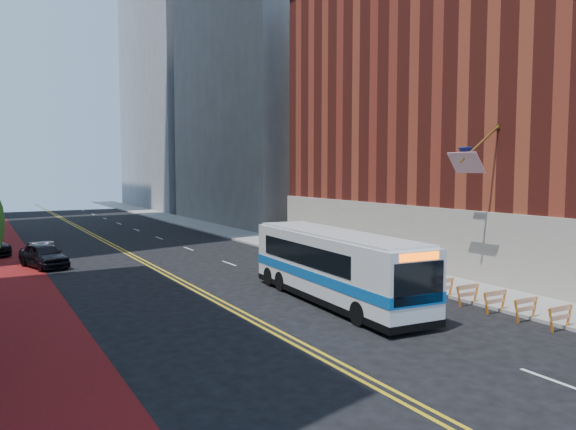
{
  "coord_description": "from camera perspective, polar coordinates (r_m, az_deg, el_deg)",
  "views": [
    {
      "loc": [
        -10.03,
        -12.23,
        6.24
      ],
      "look_at": [
        1.41,
        8.0,
        4.37
      ],
      "focal_mm": 35.0,
      "sensor_mm": 36.0,
      "label": 1
    }
  ],
  "objects": [
    {
      "name": "sidewalk_right",
      "position": [
        48.03,
        -1.93,
        -2.76
      ],
      "size": [
        4.0,
        140.0,
        0.15
      ],
      "primitive_type": "cube",
      "color": "gray",
      "rests_on": "ground"
    },
    {
      "name": "car_b",
      "position": [
        40.66,
        -23.64,
        -3.59
      ],
      "size": [
        1.89,
        4.43,
        1.42
      ],
      "primitive_type": "imported",
      "rotation": [
        0.0,
        0.0,
        0.09
      ],
      "color": "black",
      "rests_on": "ground"
    },
    {
      "name": "midrise_right_near",
      "position": [
        70.05,
        -0.77,
        15.94
      ],
      "size": [
        18.0,
        26.0,
        40.0
      ],
      "primitive_type": "cube",
      "color": "slate",
      "rests_on": "ground"
    },
    {
      "name": "center_line_inner",
      "position": [
        43.81,
        -16.23,
        -3.76
      ],
      "size": [
        0.14,
        140.0,
        0.01
      ],
      "primitive_type": "cube",
      "color": "gold",
      "rests_on": "ground"
    },
    {
      "name": "bus_lane_paint",
      "position": [
        42.73,
        -26.65,
        -4.27
      ],
      "size": [
        3.6,
        140.0,
        0.01
      ],
      "primitive_type": "cube",
      "color": "#610E0D",
      "rests_on": "ground"
    },
    {
      "name": "car_a",
      "position": [
        39.22,
        -23.57,
        -3.78
      ],
      "size": [
        3.01,
        4.91,
        1.56
      ],
      "primitive_type": "imported",
      "rotation": [
        0.0,
        0.0,
        0.27
      ],
      "color": "black",
      "rests_on": "ground"
    },
    {
      "name": "center_line_outer",
      "position": [
        43.89,
        -15.77,
        -3.73
      ],
      "size": [
        0.14,
        140.0,
        0.01
      ],
      "primitive_type": "cube",
      "color": "gold",
      "rests_on": "ground"
    },
    {
      "name": "brick_building",
      "position": [
        40.38,
        23.63,
        10.95
      ],
      "size": [
        18.73,
        36.0,
        22.0
      ],
      "color": "maroon",
      "rests_on": "ground"
    },
    {
      "name": "midrise_right_far",
      "position": [
        98.75,
        -9.01,
        16.99
      ],
      "size": [
        20.0,
        28.0,
        55.0
      ],
      "primitive_type": "cube",
      "color": "gray",
      "rests_on": "ground"
    },
    {
      "name": "lane_dashes",
      "position": [
        52.74,
        -12.96,
        -2.29
      ],
      "size": [
        0.14,
        98.2,
        0.01
      ],
      "color": "silver",
      "rests_on": "ground"
    },
    {
      "name": "transit_bus",
      "position": [
        26.62,
        4.67,
        -5.13
      ],
      "size": [
        3.38,
        12.28,
        3.34
      ],
      "rotation": [
        0.0,
        0.0,
        -0.06
      ],
      "color": "silver",
      "rests_on": "ground"
    },
    {
      "name": "construction_barriers",
      "position": [
        25.71,
        21.62,
        -8.21
      ],
      "size": [
        1.42,
        10.91,
        1.0
      ],
      "color": "orange",
      "rests_on": "ground"
    },
    {
      "name": "ground",
      "position": [
        17.0,
        9.59,
        -16.99
      ],
      "size": [
        160.0,
        160.0,
        0.0
      ],
      "primitive_type": "plane",
      "color": "black",
      "rests_on": "ground"
    }
  ]
}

